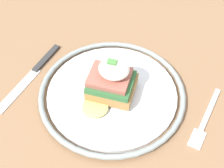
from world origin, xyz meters
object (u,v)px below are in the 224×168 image
(plate, at_px, (112,93))
(sandwich, at_px, (112,81))
(fork, at_px, (205,120))
(knife, at_px, (35,71))

(plate, height_order, sandwich, sandwich)
(fork, relative_size, knife, 0.73)
(plate, distance_m, sandwich, 0.04)
(sandwich, distance_m, fork, 0.18)
(sandwich, relative_size, knife, 0.55)
(fork, bearing_deg, knife, -3.84)
(sandwich, xyz_separation_m, fork, (-0.17, 0.01, -0.04))
(plate, height_order, knife, plate)
(plate, relative_size, fork, 1.97)
(plate, bearing_deg, fork, 177.29)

